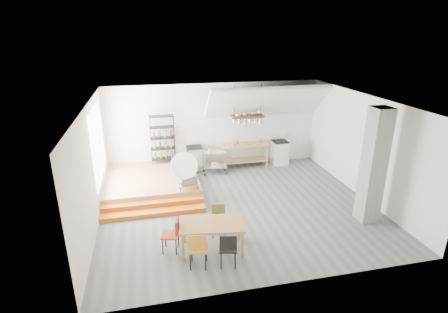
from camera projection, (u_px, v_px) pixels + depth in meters
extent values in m
plane|color=#545E62|center=(238.00, 207.00, 10.53)|extent=(8.00, 8.00, 0.00)
cube|color=silver|center=(215.00, 126.00, 13.18)|extent=(8.00, 0.04, 3.20)
cube|color=silver|center=(92.00, 168.00, 9.15)|extent=(0.04, 7.00, 3.20)
cube|color=silver|center=(364.00, 147.00, 10.80)|extent=(0.04, 7.00, 3.20)
cube|color=white|center=(240.00, 101.00, 9.43)|extent=(8.00, 7.00, 0.02)
cube|color=white|center=(267.00, 102.00, 12.68)|extent=(4.40, 1.44, 1.32)
cube|color=white|center=(98.00, 144.00, 10.46)|extent=(0.02, 2.50, 2.20)
cube|color=#A58252|center=(152.00, 181.00, 11.78)|extent=(3.00, 3.00, 0.40)
cube|color=#C05B16|center=(154.00, 213.00, 10.03)|extent=(3.00, 0.35, 0.13)
cube|color=#C05B16|center=(153.00, 205.00, 10.33)|extent=(3.00, 0.35, 0.27)
cube|color=slate|center=(373.00, 166.00, 9.28)|extent=(0.50, 0.50, 3.20)
cube|color=#A58252|center=(245.00, 145.00, 13.34)|extent=(1.80, 0.60, 0.06)
cube|color=#A58252|center=(245.00, 160.00, 13.55)|extent=(1.70, 0.55, 0.04)
cube|color=#A58252|center=(263.00, 152.00, 13.86)|extent=(0.06, 0.06, 0.86)
cube|color=#A58252|center=(223.00, 155.00, 13.52)|extent=(0.06, 0.06, 0.86)
cube|color=#A58252|center=(267.00, 156.00, 13.46)|extent=(0.06, 0.06, 0.86)
cube|color=#A58252|center=(226.00, 159.00, 13.12)|extent=(0.06, 0.06, 0.86)
cube|color=white|center=(279.00, 153.00, 13.77)|extent=(0.60, 0.60, 0.90)
cube|color=black|center=(280.00, 141.00, 13.61)|extent=(0.58, 0.58, 0.03)
cube|color=white|center=(277.00, 136.00, 13.82)|extent=(0.60, 0.05, 0.25)
cylinder|color=black|center=(282.00, 139.00, 13.76)|extent=(0.18, 0.18, 0.02)
cylinder|color=black|center=(275.00, 140.00, 13.70)|extent=(0.18, 0.18, 0.02)
cylinder|color=black|center=(285.00, 141.00, 13.50)|extent=(0.18, 0.18, 0.02)
cylinder|color=black|center=(278.00, 142.00, 13.45)|extent=(0.18, 0.18, 0.02)
cube|color=#402B19|center=(248.00, 116.00, 12.75)|extent=(1.20, 0.50, 0.05)
cylinder|color=black|center=(234.00, 101.00, 12.45)|extent=(0.02, 0.02, 1.15)
cylinder|color=black|center=(261.00, 100.00, 12.66)|extent=(0.02, 0.02, 1.15)
cylinder|color=silver|center=(235.00, 121.00, 12.65)|extent=(0.16, 0.16, 0.12)
cylinder|color=silver|center=(240.00, 121.00, 12.70)|extent=(0.20, 0.20, 0.16)
cylinder|color=silver|center=(245.00, 121.00, 12.75)|extent=(0.16, 0.16, 0.20)
cylinder|color=silver|center=(250.00, 120.00, 12.78)|extent=(0.20, 0.20, 0.12)
cylinder|color=silver|center=(256.00, 120.00, 12.82)|extent=(0.16, 0.16, 0.16)
cylinder|color=silver|center=(261.00, 120.00, 12.87)|extent=(0.20, 0.20, 0.20)
cylinder|color=black|center=(174.00, 137.00, 12.85)|extent=(0.02, 0.02, 1.80)
cylinder|color=black|center=(151.00, 138.00, 12.68)|extent=(0.02, 0.02, 1.80)
cylinder|color=black|center=(175.00, 140.00, 12.52)|extent=(0.02, 0.02, 1.80)
cylinder|color=black|center=(151.00, 141.00, 12.35)|extent=(0.02, 0.02, 1.80)
cube|color=black|center=(164.00, 159.00, 12.86)|extent=(0.88, 0.38, 0.02)
cube|color=black|center=(163.00, 148.00, 12.72)|extent=(0.88, 0.38, 0.02)
cube|color=black|center=(163.00, 138.00, 12.58)|extent=(0.88, 0.38, 0.02)
cube|color=black|center=(162.00, 127.00, 12.45)|extent=(0.88, 0.38, 0.02)
cube|color=black|center=(161.00, 116.00, 12.31)|extent=(0.88, 0.38, 0.03)
cylinder|color=#3B8133|center=(164.00, 155.00, 12.81)|extent=(0.07, 0.07, 0.24)
cylinder|color=olive|center=(163.00, 145.00, 12.67)|extent=(0.07, 0.07, 0.24)
cylinder|color=brown|center=(162.00, 134.00, 12.54)|extent=(0.07, 0.07, 0.24)
cube|color=#A58252|center=(188.00, 184.00, 10.74)|extent=(0.60, 0.40, 0.03)
cylinder|color=black|center=(196.00, 183.00, 10.98)|extent=(0.02, 0.02, 0.13)
cylinder|color=black|center=(179.00, 185.00, 10.86)|extent=(0.02, 0.02, 0.13)
cylinder|color=black|center=(198.00, 188.00, 10.66)|extent=(0.02, 0.02, 0.13)
cylinder|color=black|center=(180.00, 190.00, 10.55)|extent=(0.02, 0.02, 0.13)
sphere|color=white|center=(184.00, 166.00, 7.69)|extent=(0.60, 0.60, 0.60)
cube|color=olive|center=(212.00, 224.00, 8.25)|extent=(1.63, 1.07, 0.06)
cube|color=olive|center=(239.00, 228.00, 8.76)|extent=(0.08, 0.08, 0.66)
cube|color=olive|center=(184.00, 230.00, 8.67)|extent=(0.08, 0.08, 0.66)
cube|color=olive|center=(242.00, 245.00, 8.08)|extent=(0.08, 0.08, 0.66)
cube|color=olive|center=(183.00, 247.00, 7.99)|extent=(0.08, 0.08, 0.66)
cube|color=#A86F1C|center=(198.00, 248.00, 7.73)|extent=(0.50, 0.50, 0.04)
cube|color=#A86F1C|center=(197.00, 243.00, 7.46)|extent=(0.40, 0.13, 0.37)
cylinder|color=black|center=(190.00, 262.00, 7.65)|extent=(0.03, 0.03, 0.46)
cylinder|color=black|center=(206.00, 262.00, 7.65)|extent=(0.03, 0.03, 0.46)
cylinder|color=black|center=(192.00, 253.00, 7.97)|extent=(0.03, 0.03, 0.46)
cylinder|color=black|center=(206.00, 253.00, 7.97)|extent=(0.03, 0.03, 0.46)
cube|color=black|center=(228.00, 248.00, 7.78)|extent=(0.47, 0.47, 0.04)
cube|color=black|center=(228.00, 243.00, 7.53)|extent=(0.37, 0.12, 0.35)
cylinder|color=black|center=(221.00, 261.00, 7.71)|extent=(0.03, 0.03, 0.43)
cylinder|color=black|center=(235.00, 261.00, 7.71)|extent=(0.03, 0.03, 0.43)
cylinder|color=black|center=(221.00, 252.00, 8.01)|extent=(0.03, 0.03, 0.43)
cylinder|color=black|center=(235.00, 252.00, 8.01)|extent=(0.03, 0.03, 0.43)
cube|color=olive|center=(219.00, 221.00, 8.94)|extent=(0.43, 0.43, 0.04)
cube|color=olive|center=(218.00, 210.00, 9.01)|extent=(0.35, 0.10, 0.32)
cylinder|color=black|center=(224.00, 225.00, 9.15)|extent=(0.03, 0.03, 0.41)
cylinder|color=black|center=(213.00, 225.00, 9.14)|extent=(0.03, 0.03, 0.41)
cylinder|color=black|center=(225.00, 231.00, 8.88)|extent=(0.03, 0.03, 0.41)
cylinder|color=black|center=(213.00, 231.00, 8.86)|extent=(0.03, 0.03, 0.41)
cube|color=#A43017|center=(170.00, 235.00, 8.27)|extent=(0.49, 0.49, 0.04)
cube|color=#A43017|center=(177.00, 226.00, 8.17)|extent=(0.14, 0.38, 0.35)
cylinder|color=black|center=(176.00, 247.00, 8.19)|extent=(0.03, 0.03, 0.44)
cylinder|color=black|center=(178.00, 239.00, 8.49)|extent=(0.03, 0.03, 0.44)
cylinder|color=black|center=(163.00, 247.00, 8.20)|extent=(0.03, 0.03, 0.44)
cylinder|color=black|center=(165.00, 239.00, 8.50)|extent=(0.03, 0.03, 0.44)
cube|color=silver|center=(215.00, 152.00, 12.68)|extent=(0.88, 0.55, 0.04)
cube|color=silver|center=(215.00, 166.00, 12.87)|extent=(0.88, 0.55, 0.03)
cylinder|color=silver|center=(225.00, 160.00, 13.06)|extent=(0.03, 0.03, 0.81)
sphere|color=black|center=(225.00, 170.00, 13.19)|extent=(0.07, 0.07, 0.07)
cylinder|color=silver|center=(204.00, 161.00, 12.97)|extent=(0.03, 0.03, 0.81)
sphere|color=black|center=(204.00, 171.00, 13.10)|extent=(0.07, 0.07, 0.07)
cylinder|color=silver|center=(226.00, 164.00, 12.67)|extent=(0.03, 0.03, 0.81)
sphere|color=black|center=(226.00, 174.00, 12.80)|extent=(0.07, 0.07, 0.07)
cylinder|color=silver|center=(205.00, 165.00, 12.58)|extent=(0.03, 0.03, 0.81)
sphere|color=black|center=(205.00, 175.00, 12.71)|extent=(0.07, 0.07, 0.07)
cube|color=black|center=(195.00, 158.00, 13.12)|extent=(0.54, 0.54, 0.93)
imported|color=beige|center=(188.00, 179.00, 10.68)|extent=(0.56, 0.43, 0.28)
imported|color=silver|center=(247.00, 144.00, 13.28)|extent=(0.29, 0.29, 0.06)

